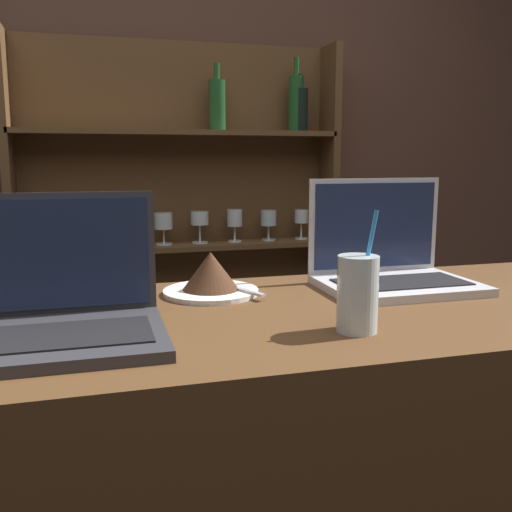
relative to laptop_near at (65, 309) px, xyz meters
name	(u,v)px	position (x,y,z in m)	size (l,w,h in m)	color
back_wall	(150,150)	(0.28, 1.44, 0.26)	(7.00, 0.06, 2.70)	#4C3328
back_shelf	(184,256)	(0.39, 1.36, -0.16)	(1.27, 0.18, 1.77)	brown
laptop_near	(65,309)	(0.00, 0.00, 0.00)	(0.30, 0.25, 0.22)	#333338
laptop_far	(390,263)	(0.67, 0.19, 0.00)	(0.32, 0.24, 0.23)	silver
cake_plate	(209,276)	(0.27, 0.22, -0.01)	(0.20, 0.20, 0.09)	white
water_glass	(358,294)	(0.45, -0.10, 0.02)	(0.07, 0.07, 0.20)	silver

